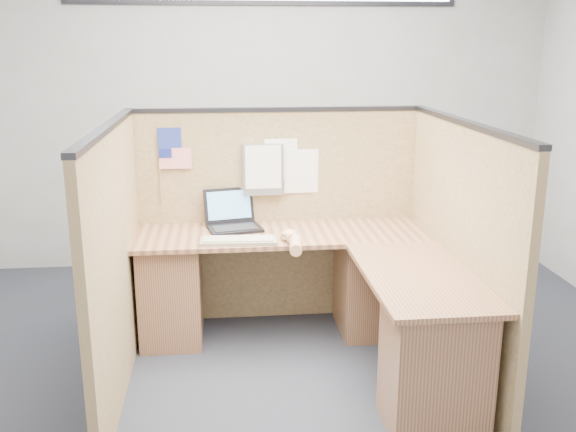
{
  "coord_description": "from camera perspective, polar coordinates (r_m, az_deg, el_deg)",
  "views": [
    {
      "loc": [
        -0.4,
        -3.41,
        1.95
      ],
      "look_at": [
        0.02,
        0.5,
        0.89
      ],
      "focal_mm": 40.0,
      "sensor_mm": 36.0,
      "label": 1
    }
  ],
  "objects": [
    {
      "name": "l_desk",
      "position": [
        4.05,
        2.64,
        -7.55
      ],
      "size": [
        1.95,
        1.75,
        0.73
      ],
      "color": "brown",
      "rests_on": "floor"
    },
    {
      "name": "blue_poster",
      "position": [
        4.44,
        -10.41,
        6.3
      ],
      "size": [
        0.17,
        0.02,
        0.22
      ],
      "primitive_type": "cube",
      "rotation": [
        0.0,
        0.0,
        0.11
      ],
      "color": "navy",
      "rests_on": "cubicle_partitions"
    },
    {
      "name": "file_holder",
      "position": [
        4.44,
        -2.24,
        4.16
      ],
      "size": [
        0.28,
        0.05,
        0.36
      ],
      "color": "slate",
      "rests_on": "cubicle_partitions"
    },
    {
      "name": "hand_forearm",
      "position": [
        3.97,
        0.51,
        -2.26
      ],
      "size": [
        0.11,
        0.39,
        0.08
      ],
      "color": "tan",
      "rests_on": "l_desk"
    },
    {
      "name": "floor",
      "position": [
        3.95,
        0.48,
        -14.53
      ],
      "size": [
        5.0,
        5.0,
        0.0
      ],
      "primitive_type": "plane",
      "color": "#1F222C",
      "rests_on": "ground"
    },
    {
      "name": "american_flag",
      "position": [
        4.45,
        -10.33,
        4.86
      ],
      "size": [
        0.22,
        0.01,
        0.38
      ],
      "color": "olive",
      "rests_on": "cubicle_partitions"
    },
    {
      "name": "paper_right",
      "position": [
        4.5,
        1.18,
        3.99
      ],
      "size": [
        0.24,
        0.01,
        0.31
      ],
      "primitive_type": "cube",
      "rotation": [
        0.0,
        0.0,
        0.04
      ],
      "color": "white",
      "rests_on": "cubicle_partitions"
    },
    {
      "name": "paper_left",
      "position": [
        4.47,
        -0.64,
        5.03
      ],
      "size": [
        0.23,
        0.01,
        0.29
      ],
      "primitive_type": "cube",
      "rotation": [
        0.0,
        0.0,
        0.04
      ],
      "color": "white",
      "rests_on": "cubicle_partitions"
    },
    {
      "name": "keyboard",
      "position": [
        4.07,
        -4.41,
        -2.2
      ],
      "size": [
        0.49,
        0.19,
        0.03
      ],
      "rotation": [
        0.0,
        0.0,
        -0.06
      ],
      "color": "gray",
      "rests_on": "l_desk"
    },
    {
      "name": "wall_front",
      "position": [
        1.34,
        11.77,
        -9.54
      ],
      "size": [
        5.0,
        0.0,
        5.0
      ],
      "primitive_type": "plane",
      "rotation": [
        -1.57,
        0.0,
        0.0
      ],
      "color": "#999B9E",
      "rests_on": "floor"
    },
    {
      "name": "mouse",
      "position": [
        4.1,
        0.14,
        -1.89
      ],
      "size": [
        0.11,
        0.07,
        0.05
      ],
      "primitive_type": "ellipsoid",
      "rotation": [
        0.0,
        0.0,
        -0.01
      ],
      "color": "silver",
      "rests_on": "l_desk"
    },
    {
      "name": "wall_back",
      "position": [
        5.7,
        -2.1,
        9.54
      ],
      "size": [
        5.0,
        0.0,
        5.0
      ],
      "primitive_type": "plane",
      "rotation": [
        1.57,
        0.0,
        0.0
      ],
      "color": "#999B9E",
      "rests_on": "floor"
    },
    {
      "name": "laptop",
      "position": [
        4.41,
        -4.79,
        -0.21
      ],
      "size": [
        0.39,
        0.4,
        0.25
      ],
      "rotation": [
        0.0,
        0.0,
        0.22
      ],
      "color": "black",
      "rests_on": "l_desk"
    },
    {
      "name": "cubicle_partitions",
      "position": [
        4.03,
        -0.18,
        -1.97
      ],
      "size": [
        2.06,
        1.83,
        1.53
      ],
      "color": "brown",
      "rests_on": "floor"
    }
  ]
}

